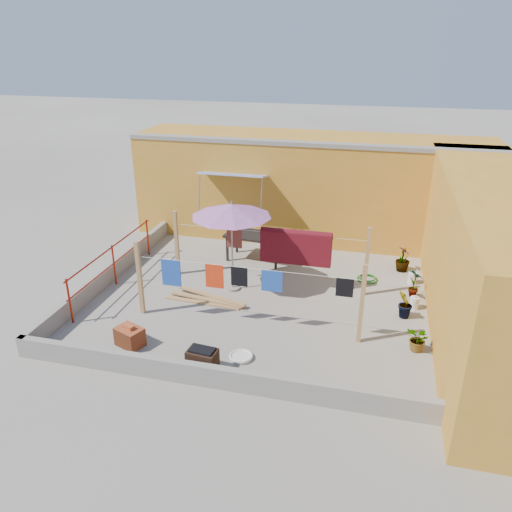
{
  "coord_description": "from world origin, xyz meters",
  "views": [
    {
      "loc": [
        2.58,
        -10.69,
        5.93
      ],
      "look_at": [
        -0.18,
        0.3,
        0.98
      ],
      "focal_mm": 35.0,
      "sensor_mm": 36.0,
      "label": 1
    }
  ],
  "objects_px": {
    "brazier": "(202,360)",
    "water_jug_a": "(414,303)",
    "patio_umbrella": "(231,211)",
    "water_jug_b": "(412,278)",
    "green_hose": "(367,278)",
    "outdoor_table": "(256,237)",
    "white_basin": "(241,357)",
    "plant_back_a": "(295,238)",
    "brick_stack": "(130,336)"
  },
  "relations": [
    {
      "from": "patio_umbrella",
      "to": "water_jug_b",
      "type": "bearing_deg",
      "value": 18.14
    },
    {
      "from": "brazier",
      "to": "water_jug_a",
      "type": "distance_m",
      "value": 5.4
    },
    {
      "from": "water_jug_b",
      "to": "plant_back_a",
      "type": "relative_size",
      "value": 0.45
    },
    {
      "from": "brick_stack",
      "to": "outdoor_table",
      "type": "bearing_deg",
      "value": 73.19
    },
    {
      "from": "brick_stack",
      "to": "white_basin",
      "type": "relative_size",
      "value": 1.38
    },
    {
      "from": "brazier",
      "to": "white_basin",
      "type": "distance_m",
      "value": 0.86
    },
    {
      "from": "green_hose",
      "to": "white_basin",
      "type": "bearing_deg",
      "value": -118.4
    },
    {
      "from": "brazier",
      "to": "white_basin",
      "type": "height_order",
      "value": "brazier"
    },
    {
      "from": "brick_stack",
      "to": "patio_umbrella",
      "type": "bearing_deg",
      "value": 65.43
    },
    {
      "from": "brazier",
      "to": "white_basin",
      "type": "bearing_deg",
      "value": 43.63
    },
    {
      "from": "water_jug_b",
      "to": "green_hose",
      "type": "height_order",
      "value": "water_jug_b"
    },
    {
      "from": "brick_stack",
      "to": "water_jug_a",
      "type": "distance_m",
      "value": 6.61
    },
    {
      "from": "patio_umbrella",
      "to": "green_hose",
      "type": "height_order",
      "value": "patio_umbrella"
    },
    {
      "from": "patio_umbrella",
      "to": "outdoor_table",
      "type": "bearing_deg",
      "value": 86.48
    },
    {
      "from": "water_jug_a",
      "to": "green_hose",
      "type": "bearing_deg",
      "value": 131.32
    },
    {
      "from": "outdoor_table",
      "to": "brazier",
      "type": "xyz_separation_m",
      "value": [
        0.3,
        -5.39,
        -0.47
      ]
    },
    {
      "from": "white_basin",
      "to": "outdoor_table",
      "type": "bearing_deg",
      "value": 100.66
    },
    {
      "from": "brazier",
      "to": "plant_back_a",
      "type": "bearing_deg",
      "value": 83.9
    },
    {
      "from": "brick_stack",
      "to": "brazier",
      "type": "bearing_deg",
      "value": -14.96
    },
    {
      "from": "outdoor_table",
      "to": "brick_stack",
      "type": "xyz_separation_m",
      "value": [
        -1.48,
        -4.91,
        -0.51
      ]
    },
    {
      "from": "outdoor_table",
      "to": "white_basin",
      "type": "distance_m",
      "value": 4.94
    },
    {
      "from": "outdoor_table",
      "to": "white_basin",
      "type": "xyz_separation_m",
      "value": [
        0.91,
        -4.81,
        -0.67
      ]
    },
    {
      "from": "outdoor_table",
      "to": "plant_back_a",
      "type": "height_order",
      "value": "same"
    },
    {
      "from": "brazier",
      "to": "water_jug_b",
      "type": "height_order",
      "value": "brazier"
    },
    {
      "from": "plant_back_a",
      "to": "green_hose",
      "type": "bearing_deg",
      "value": -34.42
    },
    {
      "from": "brazier",
      "to": "green_hose",
      "type": "bearing_deg",
      "value": 58.99
    },
    {
      "from": "water_jug_a",
      "to": "water_jug_b",
      "type": "relative_size",
      "value": 0.95
    },
    {
      "from": "brick_stack",
      "to": "green_hose",
      "type": "relative_size",
      "value": 1.22
    },
    {
      "from": "brazier",
      "to": "patio_umbrella",
      "type": "bearing_deg",
      "value": 96.91
    },
    {
      "from": "water_jug_b",
      "to": "brick_stack",
      "type": "bearing_deg",
      "value": -142.72
    },
    {
      "from": "water_jug_a",
      "to": "green_hose",
      "type": "distance_m",
      "value": 1.75
    },
    {
      "from": "brazier",
      "to": "green_hose",
      "type": "relative_size",
      "value": 1.09
    },
    {
      "from": "outdoor_table",
      "to": "brazier",
      "type": "bearing_deg",
      "value": -86.8
    },
    {
      "from": "plant_back_a",
      "to": "water_jug_b",
      "type": "bearing_deg",
      "value": -23.26
    },
    {
      "from": "green_hose",
      "to": "water_jug_b",
      "type": "bearing_deg",
      "value": 3.79
    },
    {
      "from": "patio_umbrella",
      "to": "plant_back_a",
      "type": "height_order",
      "value": "patio_umbrella"
    },
    {
      "from": "patio_umbrella",
      "to": "outdoor_table",
      "type": "height_order",
      "value": "patio_umbrella"
    },
    {
      "from": "green_hose",
      "to": "outdoor_table",
      "type": "bearing_deg",
      "value": 170.64
    },
    {
      "from": "patio_umbrella",
      "to": "white_basin",
      "type": "bearing_deg",
      "value": -70.46
    },
    {
      "from": "white_basin",
      "to": "patio_umbrella",
      "type": "bearing_deg",
      "value": 109.54
    },
    {
      "from": "plant_back_a",
      "to": "brazier",
      "type": "bearing_deg",
      "value": -96.1
    },
    {
      "from": "patio_umbrella",
      "to": "green_hose",
      "type": "xyz_separation_m",
      "value": [
        3.34,
        1.39,
        -2.09
      ]
    },
    {
      "from": "patio_umbrella",
      "to": "brick_stack",
      "type": "height_order",
      "value": "patio_umbrella"
    },
    {
      "from": "brick_stack",
      "to": "plant_back_a",
      "type": "distance_m",
      "value": 6.41
    },
    {
      "from": "outdoor_table",
      "to": "brick_stack",
      "type": "distance_m",
      "value": 5.15
    },
    {
      "from": "brazier",
      "to": "water_jug_a",
      "type": "relative_size",
      "value": 1.75
    },
    {
      "from": "brazier",
      "to": "white_basin",
      "type": "xyz_separation_m",
      "value": [
        0.6,
        0.58,
        -0.2
      ]
    },
    {
      "from": "brazier",
      "to": "water_jug_a",
      "type": "height_order",
      "value": "brazier"
    },
    {
      "from": "green_hose",
      "to": "plant_back_a",
      "type": "distance_m",
      "value": 2.73
    },
    {
      "from": "white_basin",
      "to": "water_jug_b",
      "type": "bearing_deg",
      "value": 51.51
    }
  ]
}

